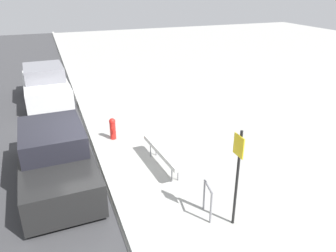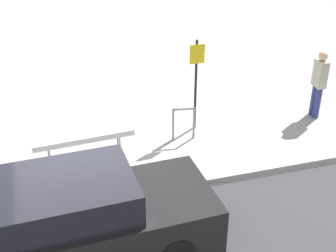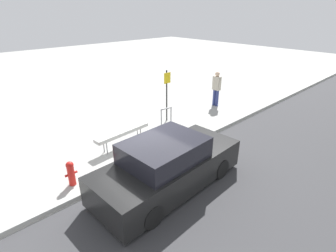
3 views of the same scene
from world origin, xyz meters
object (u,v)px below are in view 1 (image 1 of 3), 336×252
object	(u,v)px
fire_hydrant	(113,128)
parked_car_near	(55,157)
bench	(163,151)
sign_post	(237,170)
parked_car_far	(46,86)
bike_rack	(208,198)

from	to	relation	value
fire_hydrant	parked_car_near	size ratio (longest dim) A/B	0.17
bench	sign_post	size ratio (longest dim) A/B	0.98
fire_hydrant	sign_post	bearing A→B (deg)	17.07
sign_post	fire_hydrant	world-z (taller)	sign_post
parked_car_far	parked_car_near	bearing A→B (deg)	-2.41
parked_car_near	bench	bearing A→B (deg)	78.76
fire_hydrant	parked_car_near	world-z (taller)	parked_car_near
bench	bike_rack	distance (m)	2.40
bike_rack	sign_post	distance (m)	1.07
fire_hydrant	parked_car_far	world-z (taller)	parked_car_far
bike_rack	fire_hydrant	size ratio (longest dim) A/B	1.08
bench	parked_car_near	size ratio (longest dim) A/B	0.50
bike_rack	parked_car_far	world-z (taller)	parked_car_far
bench	parked_car_far	xyz separation A→B (m)	(-7.53, -2.96, 0.16)
bike_rack	sign_post	size ratio (longest dim) A/B	0.36
bike_rack	parked_car_near	xyz separation A→B (m)	(-2.86, -3.15, 0.18)
parked_car_near	parked_car_far	xyz separation A→B (m)	(-7.06, -0.03, 0.02)
bench	parked_car_far	distance (m)	8.09
sign_post	parked_car_near	world-z (taller)	sign_post
bench	parked_car_near	xyz separation A→B (m)	(-0.47, -2.93, 0.15)
bench	parked_car_near	world-z (taller)	parked_car_near
fire_hydrant	parked_car_far	size ratio (longest dim) A/B	0.17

